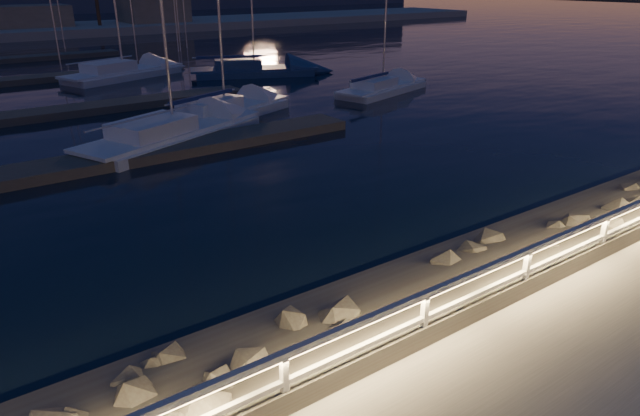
# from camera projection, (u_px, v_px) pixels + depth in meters

# --- Properties ---
(ground) EXTENTS (400.00, 400.00, 0.00)m
(ground) POSITION_uv_depth(u_px,v_px,m) (382.00, 361.00, 9.97)
(ground) COLOR #ABA49A
(ground) RESTS_ON ground
(harbor_water) EXTENTS (400.00, 440.00, 0.60)m
(harbor_water) POSITION_uv_depth(u_px,v_px,m) (31.00, 107.00, 33.78)
(harbor_water) COLOR black
(harbor_water) RESTS_ON ground
(guard_rail) EXTENTS (44.11, 0.12, 1.06)m
(guard_rail) POSITION_uv_depth(u_px,v_px,m) (380.00, 325.00, 9.64)
(guard_rail) COLOR silver
(guard_rail) RESTS_ON ground
(riprap) EXTENTS (19.50, 2.33, 1.19)m
(riprap) POSITION_uv_depth(u_px,v_px,m) (424.00, 296.00, 12.32)
(riprap) COLOR #5E5A50
(riprap) RESTS_ON ground
(floating_docks) EXTENTS (22.00, 36.00, 0.40)m
(floating_docks) POSITION_uv_depth(u_px,v_px,m) (25.00, 94.00, 34.53)
(floating_docks) COLOR #5C554C
(floating_docks) RESTS_ON ground
(sailboat_c) EXTENTS (8.55, 5.15, 14.06)m
(sailboat_c) POSITION_uv_depth(u_px,v_px,m) (222.00, 110.00, 29.35)
(sailboat_c) COLOR silver
(sailboat_c) RESTS_ON ground
(sailboat_d) EXTENTS (9.57, 5.96, 15.74)m
(sailboat_d) POSITION_uv_depth(u_px,v_px,m) (170.00, 133.00, 25.08)
(sailboat_d) COLOR silver
(sailboat_d) RESTS_ON ground
(sailboat_g) EXTENTS (9.44, 5.56, 15.51)m
(sailboat_g) POSITION_uv_depth(u_px,v_px,m) (120.00, 72.00, 40.75)
(sailboat_g) COLOR silver
(sailboat_g) RESTS_ON ground
(sailboat_h) EXTENTS (7.91, 4.23, 12.89)m
(sailboat_h) POSITION_uv_depth(u_px,v_px,m) (381.00, 87.00, 35.67)
(sailboat_h) COLOR silver
(sailboat_h) RESTS_ON ground
(sailboat_l) EXTENTS (9.43, 5.98, 15.54)m
(sailboat_l) POSITION_uv_depth(u_px,v_px,m) (251.00, 69.00, 42.01)
(sailboat_l) COLOR navy
(sailboat_l) RESTS_ON ground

